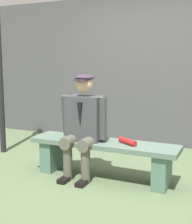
{
  "coord_description": "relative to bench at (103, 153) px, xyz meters",
  "views": [
    {
      "loc": [
        -1.45,
        3.34,
        1.39
      ],
      "look_at": [
        0.1,
        0.0,
        0.8
      ],
      "focal_mm": 50.09,
      "sensor_mm": 36.0,
      "label": 1
    }
  ],
  "objects": [
    {
      "name": "bench",
      "position": [
        0.0,
        0.0,
        0.0
      ],
      "size": [
        1.81,
        0.44,
        0.45
      ],
      "color": "#566D5D",
      "rests_on": "ground"
    },
    {
      "name": "rolled_magazine",
      "position": [
        -0.31,
        0.01,
        0.18
      ],
      "size": [
        0.26,
        0.19,
        0.07
      ],
      "primitive_type": "cylinder",
      "rotation": [
        0.0,
        1.57,
        -0.55
      ],
      "color": "#B21E1E",
      "rests_on": "bench"
    },
    {
      "name": "seated_man",
      "position": [
        0.24,
        0.05,
        0.37
      ],
      "size": [
        0.6,
        0.56,
        1.25
      ],
      "color": "#3B3E42",
      "rests_on": "ground"
    },
    {
      "name": "ground_plane",
      "position": [
        0.0,
        0.0,
        -0.31
      ],
      "size": [
        30.0,
        30.0,
        0.0
      ],
      "primitive_type": "plane",
      "color": "#576A48"
    },
    {
      "name": "stadium_wall",
      "position": [
        0.0,
        -1.89,
        0.94
      ],
      "size": [
        12.0,
        0.24,
        2.5
      ],
      "primitive_type": "cube",
      "color": "#49494D",
      "rests_on": "ground"
    }
  ]
}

